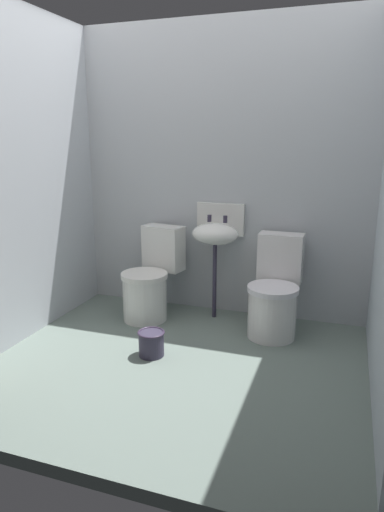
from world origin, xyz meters
name	(u,v)px	position (x,y,z in m)	size (l,w,h in m)	color
ground_plane	(180,364)	(0.00, 0.00, -0.04)	(2.95, 2.46, 0.08)	slate
wall_back	(223,173)	(0.00, 1.08, 1.25)	(2.95, 0.10, 2.49)	#AEB3B9
wall_left	(21,177)	(-1.33, 0.10, 1.25)	(0.10, 2.26, 2.49)	#B1B7BE
toilet_left	(151,281)	(-0.53, 0.68, 0.32)	(0.49, 0.65, 0.78)	white
toilet_right	(275,295)	(0.55, 0.68, 0.32)	(0.41, 0.60, 0.78)	white
sink	(216,233)	(0.01, 0.87, 0.75)	(0.42, 0.35, 0.99)	#332D41
bucket	(151,343)	(-0.22, -0.02, 0.10)	(0.20, 0.20, 0.19)	#332D41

